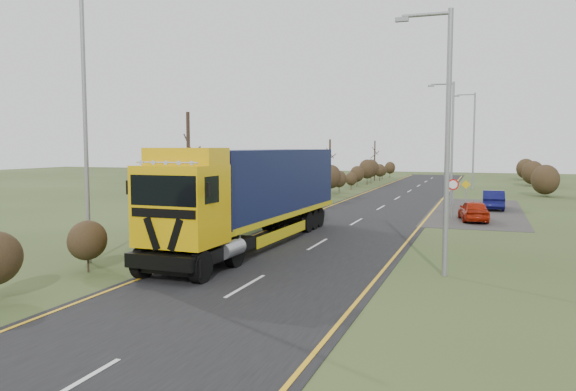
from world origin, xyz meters
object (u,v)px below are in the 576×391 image
(lorry, at_px, (255,190))
(car_blue_sedan, at_px, (493,200))
(car_red_hatchback, at_px, (474,211))
(streetlight_near, at_px, (444,131))
(speed_sign, at_px, (453,191))

(lorry, height_order, car_blue_sedan, lorry)
(car_red_hatchback, relative_size, car_blue_sedan, 0.91)
(car_red_hatchback, distance_m, car_blue_sedan, 7.16)
(streetlight_near, bearing_deg, car_blue_sedan, 85.10)
(car_blue_sedan, relative_size, speed_sign, 1.66)
(lorry, bearing_deg, car_red_hatchback, 53.99)
(speed_sign, bearing_deg, car_red_hatchback, -29.76)
(streetlight_near, bearing_deg, car_red_hatchback, 87.22)
(lorry, height_order, streetlight_near, streetlight_near)
(car_red_hatchback, relative_size, speed_sign, 1.51)
(car_blue_sedan, bearing_deg, streetlight_near, 84.10)
(streetlight_near, xyz_separation_m, speed_sign, (-0.50, 15.81, -3.19))
(lorry, relative_size, car_red_hatchback, 4.26)
(lorry, height_order, car_red_hatchback, lorry)
(speed_sign, bearing_deg, car_blue_sedan, 69.33)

